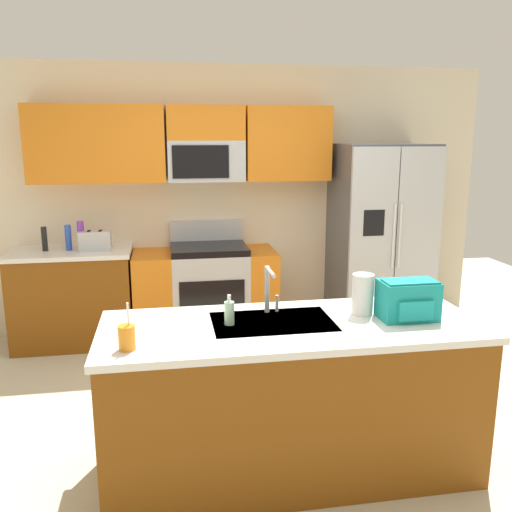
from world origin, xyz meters
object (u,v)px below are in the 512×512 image
at_px(bottle_blue, 68,238).
at_px(bottle_purple, 81,236).
at_px(backpack, 408,299).
at_px(refrigerator, 380,239).
at_px(range_oven, 206,291).
at_px(soap_dispenser, 229,313).
at_px(toaster, 95,241).
at_px(pepper_mill, 44,239).
at_px(sink_faucet, 269,286).
at_px(drink_cup_orange, 127,337).
at_px(paper_towel_roll, 363,294).

distance_m(bottle_blue, bottle_purple, 0.12).
height_order(bottle_purple, backpack, bottle_purple).
bearing_deg(refrigerator, range_oven, 177.63).
distance_m(soap_dispenser, backpack, 1.02).
relative_size(toaster, backpack, 0.88).
height_order(range_oven, pepper_mill, pepper_mill).
bearing_deg(bottle_blue, sink_faucet, -54.96).
xyz_separation_m(refrigerator, pepper_mill, (-3.19, 0.07, 0.09)).
distance_m(range_oven, refrigerator, 1.81).
bearing_deg(sink_faucet, bottle_blue, 125.04).
xyz_separation_m(pepper_mill, bottle_purple, (0.32, -0.02, 0.02)).
bearing_deg(sink_faucet, range_oven, 95.97).
bearing_deg(soap_dispenser, bottle_blue, 118.44).
distance_m(range_oven, pepper_mill, 1.56).
bearing_deg(toaster, bottle_blue, 168.40).
xyz_separation_m(refrigerator, sink_faucet, (-1.52, -2.01, 0.14)).
relative_size(pepper_mill, sink_faucet, 0.78).
distance_m(drink_cup_orange, soap_dispenser, 0.60).
bearing_deg(toaster, refrigerator, -0.41).
distance_m(sink_faucet, backpack, 0.79).
relative_size(toaster, bottle_purple, 1.04).
bearing_deg(refrigerator, bottle_purple, 178.98).
bearing_deg(soap_dispenser, bottle_purple, 116.28).
height_order(toaster, drink_cup_orange, drink_cup_orange).
distance_m(pepper_mill, backpack, 3.35).
distance_m(bottle_purple, sink_faucet, 2.46).
bearing_deg(soap_dispenser, paper_towel_roll, 3.40).
distance_m(bottle_purple, drink_cup_orange, 2.55).
height_order(bottle_blue, sink_faucet, sink_faucet).
bearing_deg(drink_cup_orange, backpack, 7.19).
distance_m(sink_faucet, paper_towel_roll, 0.55).
height_order(range_oven, drink_cup_orange, drink_cup_orange).
bearing_deg(paper_towel_roll, bottle_purple, 130.97).
bearing_deg(drink_cup_orange, refrigerator, 46.53).
bearing_deg(backpack, range_oven, 112.93).
height_order(refrigerator, pepper_mill, refrigerator).
xyz_separation_m(pepper_mill, bottle_blue, (0.21, -0.00, 0.01)).
xyz_separation_m(paper_towel_roll, backpack, (0.22, -0.13, -0.00)).
relative_size(bottle_blue, drink_cup_orange, 0.96).
bearing_deg(bottle_blue, paper_towel_roll, -47.57).
bearing_deg(soap_dispenser, sink_faucet, 30.49).
bearing_deg(pepper_mill, range_oven, 0.10).
distance_m(pepper_mill, sink_faucet, 2.67).
distance_m(toaster, sink_faucet, 2.37).
bearing_deg(bottle_purple, sink_faucet, -56.92).
bearing_deg(pepper_mill, sink_faucet, -51.31).
xyz_separation_m(drink_cup_orange, soap_dispenser, (0.54, 0.27, 0.01)).
bearing_deg(drink_cup_orange, bottle_blue, 105.03).
distance_m(range_oven, bottle_purple, 1.27).
xyz_separation_m(toaster, drink_cup_orange, (0.43, -2.45, -0.03)).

